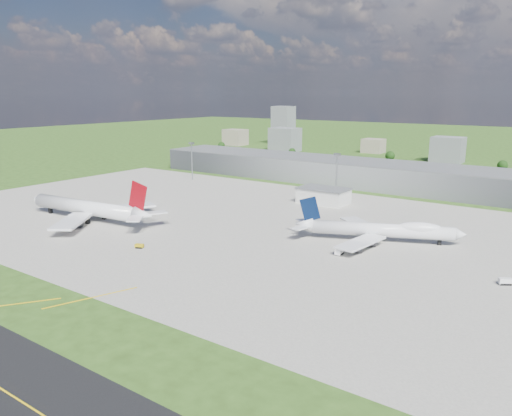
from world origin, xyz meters
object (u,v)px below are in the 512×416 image
Objects in this scene: van_white_far at (505,282)px; airliner_blue_quad at (382,230)px; airliner_red_twin at (90,209)px; van_white_near at (339,251)px; tug_yellow at (139,246)px.

airliner_blue_quad is at bearing 124.39° from van_white_far.
airliner_red_twin is 176.43m from van_white_far.
airliner_red_twin is 133.57m from airliner_blue_quad.
tug_yellow is at bearing 112.15° from van_white_near.
tug_yellow is (-73.49, -62.61, -4.03)m from airliner_blue_quad.
tug_yellow is 129.41m from van_white_far.
airliner_blue_quad is 96.63m from tug_yellow.
airliner_red_twin is 17.96× the size of van_white_far.
airliner_blue_quad is 12.54× the size of van_white_near.
airliner_red_twin is at bearing 139.43° from tug_yellow.
airliner_red_twin is at bearing 177.41° from airliner_blue_quad.
tug_yellow is at bearing 157.62° from airliner_red_twin.
tug_yellow is (51.74, -16.14, -4.93)m from airliner_red_twin.
airliner_blue_quad is at bearing -22.00° from van_white_near.
van_white_far is at bearing -177.15° from airliner_red_twin.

